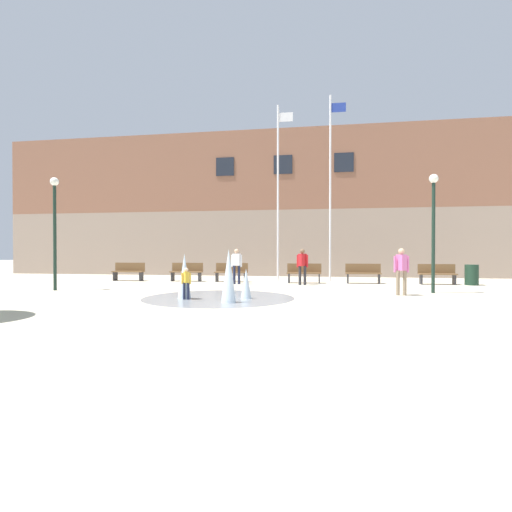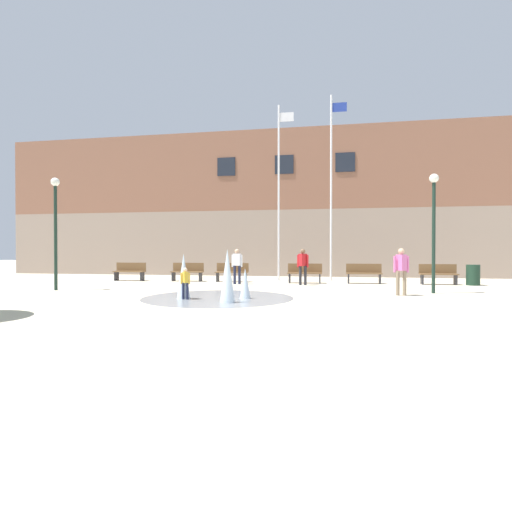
% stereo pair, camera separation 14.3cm
% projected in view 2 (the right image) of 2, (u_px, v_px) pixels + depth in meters
% --- Properties ---
extents(ground_plane, '(100.00, 100.00, 0.00)m').
position_uv_depth(ground_plane, '(203.00, 325.00, 8.09)').
color(ground_plane, '#BCB299').
extents(library_building, '(36.00, 6.05, 8.74)m').
position_uv_depth(library_building, '(289.00, 208.00, 26.39)').
color(library_building, gray).
rests_on(library_building, ground).
extents(splash_fountain, '(4.83, 4.83, 1.56)m').
position_uv_depth(splash_fountain, '(215.00, 282.00, 12.23)').
color(splash_fountain, gray).
rests_on(splash_fountain, ground).
extents(park_bench_far_left, '(1.60, 0.44, 0.91)m').
position_uv_depth(park_bench_far_left, '(130.00, 271.00, 20.13)').
color(park_bench_far_left, '#28282D').
rests_on(park_bench_far_left, ground).
extents(park_bench_left_of_flagpoles, '(1.60, 0.44, 0.91)m').
position_uv_depth(park_bench_left_of_flagpoles, '(187.00, 271.00, 19.80)').
color(park_bench_left_of_flagpoles, '#28282D').
rests_on(park_bench_left_of_flagpoles, ground).
extents(park_bench_under_left_flagpole, '(1.60, 0.44, 0.91)m').
position_uv_depth(park_bench_under_left_flagpole, '(232.00, 272.00, 19.40)').
color(park_bench_under_left_flagpole, '#28282D').
rests_on(park_bench_under_left_flagpole, ground).
extents(park_bench_under_right_flagpole, '(1.60, 0.44, 0.91)m').
position_uv_depth(park_bench_under_right_flagpole, '(305.00, 273.00, 18.63)').
color(park_bench_under_right_flagpole, '#28282D').
rests_on(park_bench_under_right_flagpole, ground).
extents(park_bench_near_trashcan, '(1.60, 0.44, 0.91)m').
position_uv_depth(park_bench_near_trashcan, '(364.00, 273.00, 18.37)').
color(park_bench_near_trashcan, '#28282D').
rests_on(park_bench_near_trashcan, ground).
extents(park_bench_far_right, '(1.60, 0.44, 0.91)m').
position_uv_depth(park_bench_far_right, '(438.00, 274.00, 17.79)').
color(park_bench_far_right, '#28282D').
rests_on(park_bench_far_right, ground).
extents(adult_near_bench, '(0.50, 0.39, 1.59)m').
position_uv_depth(adult_near_bench, '(303.00, 264.00, 17.51)').
color(adult_near_bench, '#28282D').
rests_on(adult_near_bench, ground).
extents(child_running, '(0.31, 0.24, 0.99)m').
position_uv_depth(child_running, '(185.00, 281.00, 12.30)').
color(child_running, '#1E233D').
rests_on(child_running, ground).
extents(adult_watching, '(0.50, 0.26, 1.59)m').
position_uv_depth(adult_watching, '(237.00, 263.00, 17.99)').
color(adult_watching, '#1E233D').
rests_on(adult_watching, ground).
extents(teen_by_trashcan, '(0.50, 0.39, 1.59)m').
position_uv_depth(teen_by_trashcan, '(401.00, 268.00, 13.41)').
color(teen_by_trashcan, '#89755B').
rests_on(teen_by_trashcan, ground).
extents(flagpole_left, '(0.80, 0.10, 8.87)m').
position_uv_depth(flagpole_left, '(279.00, 188.00, 20.15)').
color(flagpole_left, silver).
rests_on(flagpole_left, ground).
extents(flagpole_right, '(0.80, 0.10, 9.19)m').
position_uv_depth(flagpole_right, '(332.00, 183.00, 19.70)').
color(flagpole_right, silver).
rests_on(flagpole_right, ground).
extents(lamp_post_left_lane, '(0.32, 0.32, 4.29)m').
position_uv_depth(lamp_post_left_lane, '(55.00, 218.00, 15.20)').
color(lamp_post_left_lane, '#192D23').
rests_on(lamp_post_left_lane, ground).
extents(lamp_post_right_lane, '(0.32, 0.32, 4.23)m').
position_uv_depth(lamp_post_right_lane, '(434.00, 216.00, 14.10)').
color(lamp_post_right_lane, '#192D23').
rests_on(lamp_post_right_lane, ground).
extents(trash_can, '(0.56, 0.56, 0.90)m').
position_uv_depth(trash_can, '(473.00, 275.00, 17.40)').
color(trash_can, '#193323').
rests_on(trash_can, ground).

